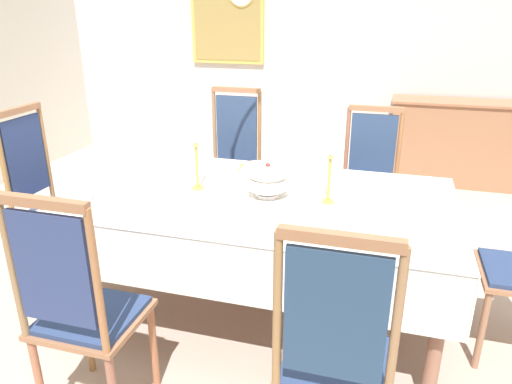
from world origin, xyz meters
name	(u,v)px	position (x,y,z in m)	size (l,w,h in m)	color
ground	(271,289)	(0.00, 0.00, -0.02)	(6.73, 5.79, 0.04)	#BAA798
back_wall	(337,28)	(0.00, 2.94, 1.60)	(6.73, 0.08, 3.21)	silver
dining_table	(260,207)	(0.00, -0.27, 0.71)	(2.18, 1.23, 0.78)	#A06345
tablecloth	(260,208)	(0.00, -0.27, 0.71)	(2.20, 1.25, 0.33)	white
chair_south_a	(81,308)	(-0.52, -1.29, 0.59)	(0.44, 0.42, 1.15)	#9A6C3F
chair_north_a	(233,164)	(-0.52, 0.76, 0.61)	(0.44, 0.42, 1.22)	#A0723F
chair_south_b	(335,355)	(0.57, -1.29, 0.59)	(0.44, 0.42, 1.16)	#9C6347
chair_north_b	(369,180)	(0.57, 0.75, 0.58)	(0.44, 0.42, 1.13)	#A56850
chair_head_west	(47,197)	(-1.50, -0.27, 0.61)	(0.42, 0.44, 1.21)	#A76E49
soup_tureen	(268,180)	(0.04, -0.27, 0.88)	(0.25, 0.25, 0.20)	white
candlestick_west	(197,164)	(-0.39, -0.27, 0.94)	(0.07, 0.07, 0.39)	gold
candlestick_east	(329,176)	(0.39, -0.27, 0.94)	(0.07, 0.07, 0.38)	gold
bowl_near_left	(77,203)	(-0.93, -0.71, 0.81)	(0.19, 0.19, 0.04)	white
bowl_near_right	(257,166)	(-0.16, 0.19, 0.81)	(0.17, 0.17, 0.04)	white
spoon_primary	(61,202)	(-1.05, -0.69, 0.79)	(0.06, 0.17, 0.01)	gold
spoon_secondary	(241,166)	(-0.28, 0.22, 0.79)	(0.05, 0.18, 0.01)	gold
sideboard	(458,143)	(1.40, 2.62, 0.45)	(1.44, 0.48, 0.90)	#9E6849
framed_painting	(227,19)	(-1.29, 2.87, 1.69)	(0.90, 0.05, 1.02)	#D1B251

